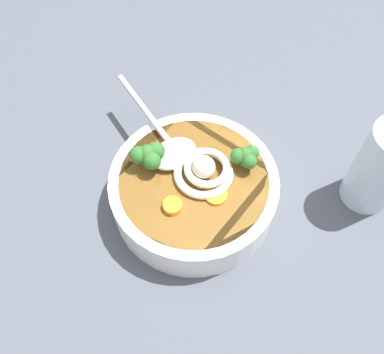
{
  "coord_description": "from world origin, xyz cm",
  "views": [
    {
      "loc": [
        -13.11,
        -23.96,
        54.09
      ],
      "look_at": [
        0.55,
        0.43,
        8.52
      ],
      "focal_mm": 41.34,
      "sensor_mm": 36.0,
      "label": 1
    }
  ],
  "objects_px": {
    "noodle_pile": "(204,170)",
    "drinking_glass": "(381,168)",
    "soup_bowl": "(192,188)",
    "soup_spoon": "(170,145)"
  },
  "relations": [
    {
      "from": "noodle_pile",
      "to": "drinking_glass",
      "type": "relative_size",
      "value": 0.62
    },
    {
      "from": "drinking_glass",
      "to": "soup_bowl",
      "type": "bearing_deg",
      "value": 152.58
    },
    {
      "from": "soup_spoon",
      "to": "drinking_glass",
      "type": "distance_m",
      "value": 0.26
    },
    {
      "from": "noodle_pile",
      "to": "drinking_glass",
      "type": "bearing_deg",
      "value": -28.23
    },
    {
      "from": "drinking_glass",
      "to": "soup_spoon",
      "type": "bearing_deg",
      "value": 142.88
    },
    {
      "from": "soup_bowl",
      "to": "noodle_pile",
      "type": "distance_m",
      "value": 0.04
    },
    {
      "from": "soup_bowl",
      "to": "drinking_glass",
      "type": "distance_m",
      "value": 0.23
    },
    {
      "from": "soup_bowl",
      "to": "drinking_glass",
      "type": "relative_size",
      "value": 1.6
    },
    {
      "from": "noodle_pile",
      "to": "soup_spoon",
      "type": "relative_size",
      "value": 0.46
    },
    {
      "from": "noodle_pile",
      "to": "soup_bowl",
      "type": "bearing_deg",
      "value": 163.97
    }
  ]
}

